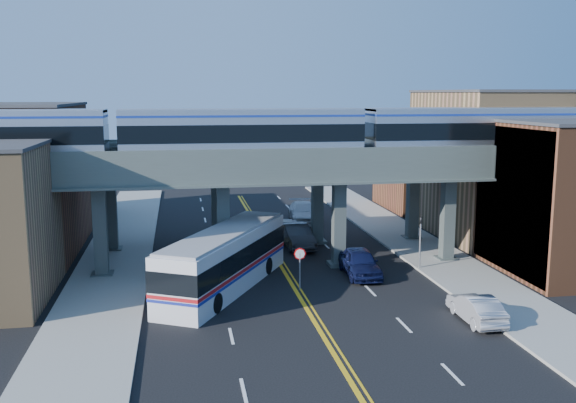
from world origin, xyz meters
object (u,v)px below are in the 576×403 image
at_px(transit_train, 242,133).
at_px(traffic_signal, 420,237).
at_px(car_lane_a, 360,262).
at_px(car_parked_curb, 476,308).
at_px(car_lane_c, 286,229).
at_px(stop_sign, 300,262).
at_px(car_lane_d, 303,212).
at_px(transit_bus, 225,260).
at_px(car_lane_b, 297,236).

relative_size(transit_train, traffic_signal, 11.97).
distance_m(car_lane_a, car_parked_curb, 10.07).
bearing_deg(car_parked_curb, traffic_signal, -93.24).
height_order(car_lane_a, car_lane_c, car_lane_a).
xyz_separation_m(stop_sign, car_lane_d, (4.28, 20.63, -0.85)).
bearing_deg(stop_sign, traffic_signal, 18.63).
bearing_deg(transit_train, car_lane_a, -20.05).
bearing_deg(car_lane_d, car_lane_c, -108.88).
relative_size(car_lane_d, car_parked_curb, 1.39).
distance_m(stop_sign, car_lane_d, 21.08).
height_order(transit_bus, car_lane_a, transit_bus).
height_order(stop_sign, car_lane_c, stop_sign).
relative_size(car_lane_a, car_lane_b, 0.95).
relative_size(traffic_signal, car_lane_d, 0.66).
xyz_separation_m(transit_train, car_lane_a, (7.41, -2.70, -8.44)).
relative_size(car_lane_c, car_lane_d, 0.84).
height_order(traffic_signal, transit_bus, traffic_signal).
distance_m(car_lane_a, car_lane_d, 18.33).
distance_m(transit_bus, car_lane_a, 9.11).
distance_m(car_lane_c, car_parked_curb, 22.26).
relative_size(car_lane_a, car_lane_c, 1.00).
xyz_separation_m(transit_train, stop_sign, (2.93, -5.00, -7.58)).
distance_m(traffic_signal, car_lane_a, 4.69).
relative_size(traffic_signal, car_lane_b, 0.74).
relative_size(transit_bus, car_lane_b, 2.43).
bearing_deg(transit_bus, stop_sign, -74.23).
bearing_deg(car_lane_b, transit_bus, -125.75).
height_order(stop_sign, car_lane_d, stop_sign).
bearing_deg(stop_sign, car_lane_c, 83.95).
relative_size(car_lane_a, car_parked_curb, 1.17).
height_order(stop_sign, traffic_signal, traffic_signal).
distance_m(traffic_signal, car_lane_c, 13.49).
bearing_deg(car_lane_a, car_parked_curb, -66.79).
bearing_deg(car_parked_curb, stop_sign, -39.95).
xyz_separation_m(transit_train, car_parked_curb, (11.06, -12.09, -8.60)).
bearing_deg(transit_bus, car_parked_curb, -94.42).
height_order(traffic_signal, car_lane_a, traffic_signal).
distance_m(stop_sign, car_lane_c, 14.28).
relative_size(stop_sign, car_parked_curb, 0.59).
bearing_deg(car_parked_curb, car_lane_a, -67.62).
bearing_deg(car_lane_c, car_lane_d, 70.79).
bearing_deg(stop_sign, transit_bus, 167.57).
bearing_deg(car_parked_curb, car_lane_b, -69.27).
distance_m(transit_train, traffic_signal, 13.91).
distance_m(transit_train, car_lane_d, 19.17).
relative_size(traffic_signal, transit_bus, 0.31).
distance_m(traffic_signal, car_parked_curb, 10.24).
bearing_deg(traffic_signal, car_lane_c, 123.54).
height_order(transit_bus, car_lane_b, transit_bus).
bearing_deg(transit_train, car_lane_b, 50.35).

